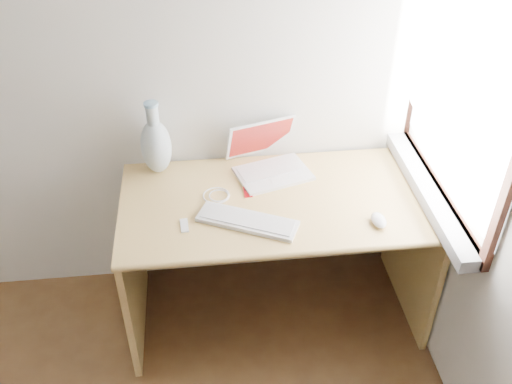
{
  "coord_description": "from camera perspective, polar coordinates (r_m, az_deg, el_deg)",
  "views": [
    {
      "loc": [
        0.71,
        -0.61,
        2.31
      ],
      "look_at": [
        0.93,
        1.35,
        0.81
      ],
      "focal_mm": 40.0,
      "sensor_mm": 36.0,
      "label": 1
    }
  ],
  "objects": [
    {
      "name": "desk",
      "position": [
        2.75,
        1.83,
        -3.13
      ],
      "size": [
        1.41,
        0.7,
        0.74
      ],
      "color": "tan",
      "rests_on": "floor"
    },
    {
      "name": "mouse",
      "position": [
        2.46,
        12.18,
        -2.77
      ],
      "size": [
        0.06,
        0.1,
        0.04
      ],
      "primitive_type": "ellipsoid",
      "rotation": [
        0.0,
        0.0,
        0.03
      ],
      "color": "white",
      "rests_on": "desk"
    },
    {
      "name": "ipod",
      "position": [
        2.59,
        -0.83,
        0.04
      ],
      "size": [
        0.04,
        0.08,
        0.01
      ],
      "rotation": [
        0.0,
        0.0,
        0.02
      ],
      "color": "#B30C15",
      "rests_on": "desk"
    },
    {
      "name": "remote",
      "position": [
        2.42,
        -7.18,
        -3.34
      ],
      "size": [
        0.04,
        0.09,
        0.01
      ],
      "primitive_type": "cube",
      "rotation": [
        0.0,
        0.0,
        0.07
      ],
      "color": "white",
      "rests_on": "desk"
    },
    {
      "name": "vase",
      "position": [
        2.69,
        -9.97,
        4.69
      ],
      "size": [
        0.14,
        0.14,
        0.37
      ],
      "color": "silver",
      "rests_on": "desk"
    },
    {
      "name": "cable_coil",
      "position": [
        2.57,
        -3.99,
        -0.34
      ],
      "size": [
        0.13,
        0.13,
        0.01
      ],
      "primitive_type": "torus",
      "rotation": [
        0.0,
        0.0,
        0.04
      ],
      "color": "white",
      "rests_on": "desk"
    },
    {
      "name": "laptop",
      "position": [
        2.71,
        1.62,
        3.14
      ],
      "size": [
        0.39,
        0.36,
        0.23
      ],
      "rotation": [
        0.0,
        0.0,
        0.29
      ],
      "color": "white",
      "rests_on": "desk"
    },
    {
      "name": "window",
      "position": [
        2.4,
        19.44,
        9.45
      ],
      "size": [
        0.11,
        0.99,
        1.1
      ],
      "color": "white",
      "rests_on": "right_wall"
    },
    {
      "name": "external_keyboard",
      "position": [
        2.42,
        -0.86,
        -2.91
      ],
      "size": [
        0.44,
        0.3,
        0.02
      ],
      "rotation": [
        0.0,
        0.0,
        -0.44
      ],
      "color": "white",
      "rests_on": "desk"
    },
    {
      "name": "back_wall",
      "position": [
        2.67,
        -21.8,
        12.25
      ],
      "size": [
        3.5,
        0.04,
        2.6
      ],
      "primitive_type": "cube",
      "color": "silver",
      "rests_on": "floor"
    }
  ]
}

